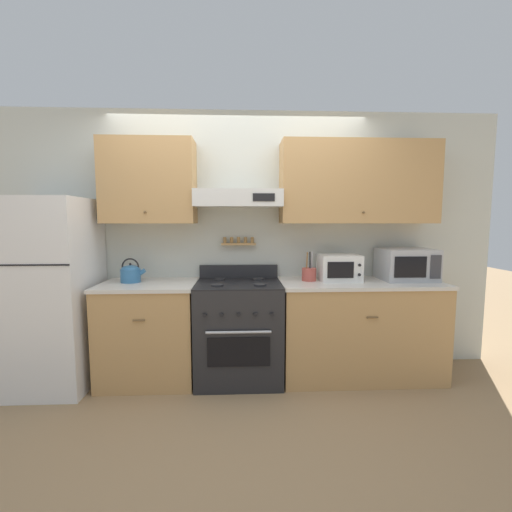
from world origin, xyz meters
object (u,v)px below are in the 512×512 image
object	(u,v)px
stove_range	(239,330)
microwave	(406,264)
tea_kettle	(131,273)
utensil_crock	(309,274)
refrigerator	(51,294)
toaster_oven	(339,268)

from	to	relation	value
stove_range	microwave	distance (m)	1.72
tea_kettle	stove_range	bearing A→B (deg)	-3.89
microwave	utensil_crock	distance (m)	0.95
refrigerator	toaster_oven	xyz separation A→B (m)	(2.62, 0.12, 0.20)
refrigerator	utensil_crock	xyz separation A→B (m)	(2.34, 0.12, 0.14)
stove_range	utensil_crock	distance (m)	0.85
stove_range	toaster_oven	bearing A→B (deg)	3.97
tea_kettle	utensil_crock	xyz separation A→B (m)	(1.66, 0.00, -0.02)
stove_range	tea_kettle	distance (m)	1.14
stove_range	toaster_oven	xyz separation A→B (m)	(0.95, 0.07, 0.58)
refrigerator	stove_range	bearing A→B (deg)	1.70
tea_kettle	microwave	distance (m)	2.61
tea_kettle	utensil_crock	distance (m)	1.66
microwave	toaster_oven	size ratio (longest dim) A/B	1.31
tea_kettle	utensil_crock	world-z (taller)	utensil_crock
tea_kettle	toaster_oven	size ratio (longest dim) A/B	0.62
microwave	toaster_oven	xyz separation A→B (m)	(-0.66, -0.02, -0.03)
microwave	tea_kettle	bearing A→B (deg)	-179.61
utensil_crock	refrigerator	bearing A→B (deg)	-177.13
refrigerator	tea_kettle	bearing A→B (deg)	9.92
toaster_oven	microwave	bearing A→B (deg)	1.70
utensil_crock	microwave	bearing A→B (deg)	1.08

